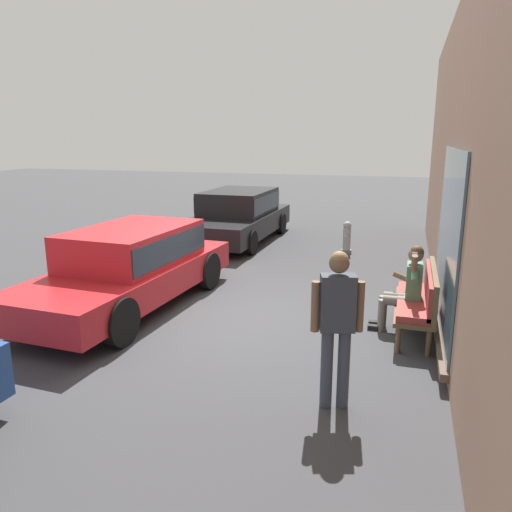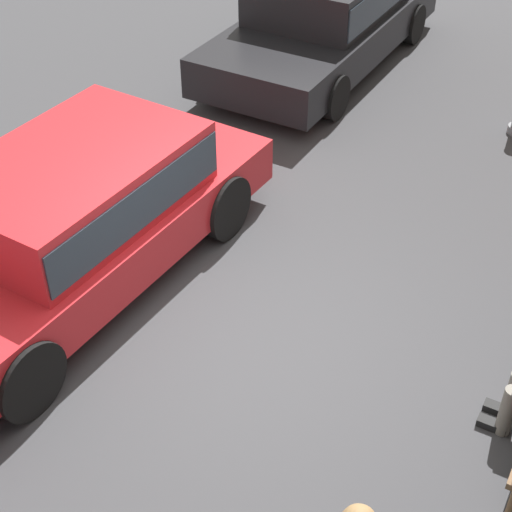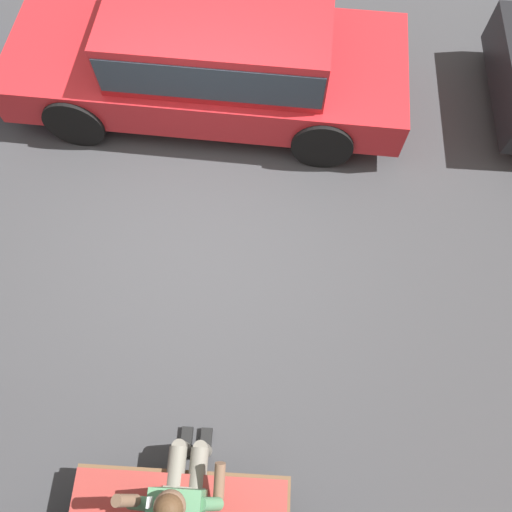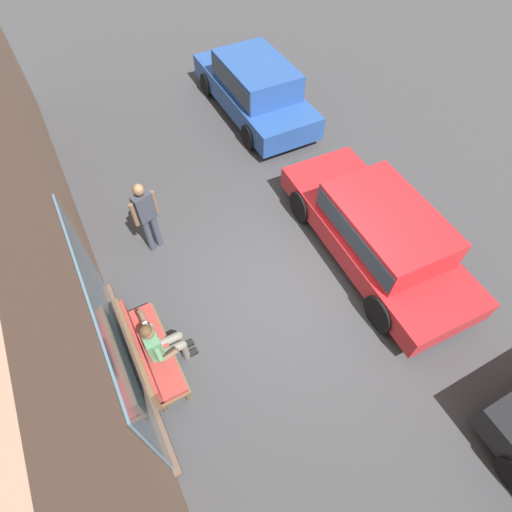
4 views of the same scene
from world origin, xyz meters
name	(u,v)px [view 2 (image 2 of 4)]	position (x,y,z in m)	size (l,w,h in m)	color
ground_plane	(241,339)	(0.00, 0.00, 0.00)	(60.00, 60.00, 0.00)	#38383A
parked_car_near	(326,13)	(-5.76, -1.87, 0.76)	(4.64, 2.00, 1.39)	black
parked_car_mid	(73,214)	(-0.02, -1.82, 0.76)	(4.68, 2.02, 1.36)	red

